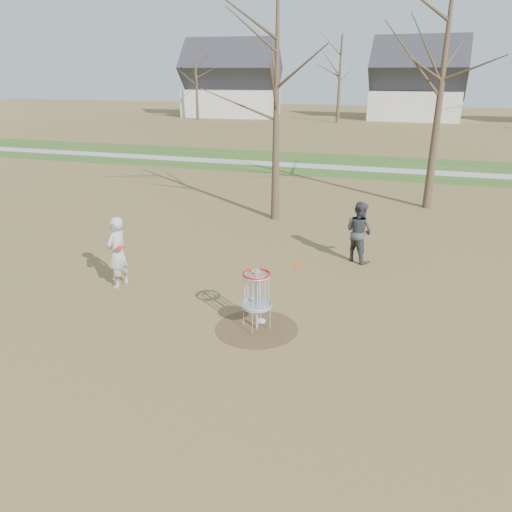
{
  "coord_description": "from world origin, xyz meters",
  "views": [
    {
      "loc": [
        2.94,
        -9.16,
        5.23
      ],
      "look_at": [
        -0.5,
        1.5,
        1.1
      ],
      "focal_mm": 35.0,
      "sensor_mm": 36.0,
      "label": 1
    }
  ],
  "objects": [
    {
      "name": "footpath",
      "position": [
        0.0,
        20.0,
        0.01
      ],
      "size": [
        160.0,
        1.5,
        0.01
      ],
      "primitive_type": "cube",
      "color": "#9E9E99",
      "rests_on": "green_band"
    },
    {
      "name": "ground",
      "position": [
        0.0,
        0.0,
        0.0
      ],
      "size": [
        160.0,
        160.0,
        0.0
      ],
      "primitive_type": "plane",
      "color": "brown",
      "rests_on": "ground"
    },
    {
      "name": "bare_trees",
      "position": [
        1.78,
        35.79,
        5.35
      ],
      "size": [
        52.62,
        44.98,
        9.0
      ],
      "color": "#382B1E",
      "rests_on": "ground"
    },
    {
      "name": "dirt_circle",
      "position": [
        0.0,
        0.0,
        0.01
      ],
      "size": [
        1.8,
        1.8,
        0.01
      ],
      "primitive_type": "cylinder",
      "color": "#47331E",
      "rests_on": "ground"
    },
    {
      "name": "discs_in_play",
      "position": [
        -1.57,
        1.33,
        1.02
      ],
      "size": [
        4.51,
        1.09,
        0.33
      ],
      "color": "#E1500B",
      "rests_on": "ground"
    },
    {
      "name": "disc_golf_basket",
      "position": [
        0.0,
        0.0,
        0.91
      ],
      "size": [
        0.64,
        0.64,
        1.35
      ],
      "color": "#9EA3AD",
      "rests_on": "ground"
    },
    {
      "name": "green_band",
      "position": [
        0.0,
        21.0,
        0.01
      ],
      "size": [
        160.0,
        8.0,
        0.01
      ],
      "primitive_type": "cube",
      "color": "#2D5119",
      "rests_on": "ground"
    },
    {
      "name": "player_standing",
      "position": [
        -4.09,
        1.12,
        0.93
      ],
      "size": [
        0.51,
        0.72,
        1.86
      ],
      "primitive_type": "imported",
      "rotation": [
        0.0,
        0.0,
        -1.68
      ],
      "color": "#ABABAB",
      "rests_on": "ground"
    },
    {
      "name": "player_throwing",
      "position": [
        1.55,
        4.88,
        0.89
      ],
      "size": [
        1.1,
        1.04,
        1.79
      ],
      "primitive_type": "imported",
      "rotation": [
        0.0,
        0.0,
        2.58
      ],
      "color": "#393B3F",
      "rests_on": "ground"
    },
    {
      "name": "houses_row",
      "position": [
        4.32,
        52.56,
        3.52
      ],
      "size": [
        56.51,
        10.01,
        7.26
      ],
      "color": "silver",
      "rests_on": "ground"
    },
    {
      "name": "disc_grounded",
      "position": [
        -0.01,
        0.33,
        0.02
      ],
      "size": [
        0.22,
        0.22,
        0.02
      ],
      "primitive_type": "cylinder",
      "color": "silver",
      "rests_on": "dirt_circle"
    }
  ]
}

